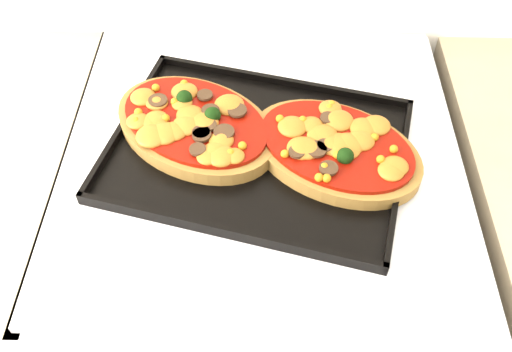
# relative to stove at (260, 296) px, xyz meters

# --- Properties ---
(stove) EXTENTS (0.60, 0.60, 0.91)m
(stove) POSITION_rel_stove_xyz_m (0.00, 0.00, 0.00)
(stove) COLOR silver
(stove) RESTS_ON floor
(baking_tray) EXTENTS (0.49, 0.41, 0.02)m
(baking_tray) POSITION_rel_stove_xyz_m (-0.01, -0.01, 0.47)
(baking_tray) COLOR black
(baking_tray) RESTS_ON stove
(pizza_left) EXTENTS (0.32, 0.29, 0.04)m
(pizza_left) POSITION_rel_stove_xyz_m (-0.10, 0.03, 0.48)
(pizza_left) COLOR olive
(pizza_left) RESTS_ON baking_tray
(pizza_right) EXTENTS (0.31, 0.27, 0.04)m
(pizza_right) POSITION_rel_stove_xyz_m (0.11, -0.02, 0.48)
(pizza_right) COLOR olive
(pizza_right) RESTS_ON baking_tray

